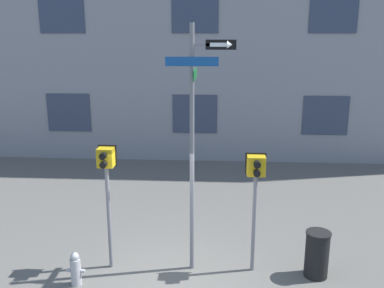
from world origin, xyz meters
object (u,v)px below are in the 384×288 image
Objects in this scene: street_sign_pole at (195,133)px; fire_hydrant at (76,269)px; trash_bin at (317,254)px; pedestrian_signal_right at (256,180)px; pedestrian_signal_left at (107,174)px.

fire_hydrant is (-2.28, -0.75, -2.58)m from street_sign_pole.
street_sign_pole is 3.46m from trash_bin.
street_sign_pole is 5.14× the size of trash_bin.
trash_bin is (4.73, 0.60, 0.15)m from fire_hydrant.
street_sign_pole is 1.99× the size of pedestrian_signal_right.
street_sign_pole is 1.89× the size of pedestrian_signal_left.
street_sign_pole is at bearing 18.18° from fire_hydrant.
street_sign_pole is 3.52m from fire_hydrant.
trash_bin reaches higher than fire_hydrant.
fire_hydrant is at bearing -161.82° from street_sign_pole.
pedestrian_signal_left is at bearing 178.86° from trash_bin.
pedestrian_signal_left is 4.50m from trash_bin.
pedestrian_signal_left reaches higher than trash_bin.
pedestrian_signal_right is at bearing 173.50° from trash_bin.
street_sign_pole is at bearing -179.93° from pedestrian_signal_right.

